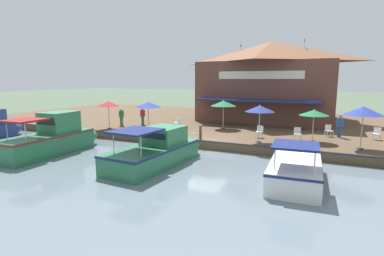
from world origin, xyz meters
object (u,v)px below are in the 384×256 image
at_px(patio_umbrella_near_quay_edge, 314,113).
at_px(cafe_chair_far_corner_seat, 377,133).
at_px(patio_umbrella_far_corner, 223,103).
at_px(motorboat_nearest_quay, 161,150).
at_px(patio_umbrella_back_row, 364,111).
at_px(motorboat_second_along, 296,167).
at_px(patio_umbrella_by_entrance, 148,105).
at_px(person_near_entrance, 121,115).
at_px(tree_upstream_bank, 306,77).
at_px(motorboat_mid_row, 56,138).
at_px(patio_umbrella_mid_patio_left, 260,109).
at_px(person_mid_patio, 143,114).
at_px(cafe_chair_under_first_umbrella, 329,130).
at_px(person_at_quay_edge, 340,123).
at_px(cafe_chair_back_row_seat, 298,133).
at_px(patio_umbrella_mid_patio_right, 108,104).
at_px(cafe_chair_beside_entrance, 260,131).
at_px(cafe_chair_facing_river, 177,122).
at_px(mooring_post, 200,133).
at_px(waterfront_restaurant, 270,80).

distance_m(patio_umbrella_near_quay_edge, cafe_chair_far_corner_seat, 4.92).
xyz_separation_m(patio_umbrella_far_corner, motorboat_nearest_quay, (9.76, -0.26, -1.91)).
relative_size(patio_umbrella_back_row, motorboat_second_along, 0.44).
distance_m(patio_umbrella_by_entrance, person_near_entrance, 2.94).
xyz_separation_m(patio_umbrella_by_entrance, tree_upstream_bank, (-15.91, 11.27, 2.43)).
bearing_deg(motorboat_mid_row, patio_umbrella_far_corner, 144.13).
xyz_separation_m(patio_umbrella_mid_patio_left, person_mid_patio, (-3.20, -11.40, -1.24)).
distance_m(cafe_chair_far_corner_seat, motorboat_nearest_quay, 14.99).
relative_size(cafe_chair_under_first_umbrella, motorboat_nearest_quay, 0.12).
bearing_deg(patio_umbrella_by_entrance, person_at_quay_edge, 97.65).
bearing_deg(patio_umbrella_far_corner, cafe_chair_back_row_seat, 68.59).
height_order(person_near_entrance, motorboat_nearest_quay, motorboat_nearest_quay).
bearing_deg(patio_umbrella_mid_patio_right, patio_umbrella_back_row, 91.21).
bearing_deg(patio_umbrella_far_corner, patio_umbrella_back_row, 69.42).
height_order(cafe_chair_far_corner_seat, person_at_quay_edge, person_at_quay_edge).
distance_m(motorboat_second_along, tree_upstream_bank, 23.60).
xyz_separation_m(cafe_chair_far_corner_seat, motorboat_nearest_quay, (9.69, -11.44, -0.26)).
xyz_separation_m(motorboat_second_along, motorboat_nearest_quay, (0.28, -7.21, 0.17)).
relative_size(patio_umbrella_by_entrance, patio_umbrella_near_quay_edge, 1.04).
relative_size(cafe_chair_back_row_seat, person_mid_patio, 0.53).
xyz_separation_m(patio_umbrella_near_quay_edge, patio_umbrella_mid_patio_right, (1.55, -15.95, 0.15)).
height_order(cafe_chair_under_first_umbrella, cafe_chair_beside_entrance, same).
height_order(patio_umbrella_by_entrance, person_near_entrance, patio_umbrella_by_entrance).
bearing_deg(cafe_chair_facing_river, motorboat_nearest_quay, 22.19).
bearing_deg(cafe_chair_under_first_umbrella, cafe_chair_facing_river, -84.27).
bearing_deg(person_at_quay_edge, person_near_entrance, -82.90).
xyz_separation_m(patio_umbrella_by_entrance, cafe_chair_under_first_umbrella, (-2.14, 14.18, -1.51)).
bearing_deg(motorboat_second_along, patio_umbrella_mid_patio_left, -150.21).
distance_m(patio_umbrella_near_quay_edge, person_near_entrance, 16.03).
bearing_deg(person_mid_patio, mooring_post, 60.80).
bearing_deg(patio_umbrella_back_row, person_at_quay_edge, -162.43).
distance_m(patio_umbrella_back_row, cafe_chair_under_first_umbrella, 4.45).
relative_size(motorboat_second_along, mooring_post, 5.65).
bearing_deg(patio_umbrella_mid_patio_right, motorboat_mid_row, 10.12).
xyz_separation_m(cafe_chair_beside_entrance, mooring_post, (2.74, -3.40, 0.05)).
bearing_deg(patio_umbrella_by_entrance, waterfront_restaurant, 141.53).
xyz_separation_m(motorboat_nearest_quay, motorboat_mid_row, (0.74, -7.33, 0.17)).
distance_m(patio_umbrella_mid_patio_left, person_mid_patio, 11.90).
relative_size(cafe_chair_beside_entrance, mooring_post, 0.82).
xyz_separation_m(person_mid_patio, motorboat_nearest_quay, (8.57, 7.10, -0.78)).
relative_size(patio_umbrella_mid_patio_left, cafe_chair_beside_entrance, 2.92).
xyz_separation_m(cafe_chair_under_first_umbrella, cafe_chair_far_corner_seat, (-0.04, 3.02, 0.00)).
xyz_separation_m(patio_umbrella_mid_patio_left, motorboat_mid_row, (6.11, -11.63, -1.85)).
relative_size(cafe_chair_back_row_seat, tree_upstream_bank, 0.13).
relative_size(patio_umbrella_mid_patio_right, motorboat_nearest_quay, 0.33).
bearing_deg(patio_umbrella_mid_patio_right, person_mid_patio, 155.18).
distance_m(cafe_chair_back_row_seat, motorboat_nearest_quay, 9.79).
xyz_separation_m(person_mid_patio, motorboat_mid_row, (9.31, -0.23, -0.61)).
xyz_separation_m(patio_umbrella_by_entrance, cafe_chair_back_row_seat, (0.21, 12.28, -1.51)).
xyz_separation_m(waterfront_restaurant, mooring_post, (13.58, -1.91, -3.51)).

